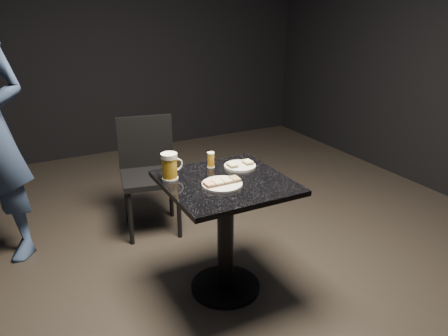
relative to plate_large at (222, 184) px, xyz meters
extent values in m
plane|color=black|center=(0.05, 0.06, -0.76)|extent=(6.00, 6.00, 0.00)
plane|color=black|center=(0.05, 3.06, 0.74)|extent=(5.00, 0.00, 5.00)
cylinder|color=silver|center=(0.00, 0.00, 0.00)|extent=(0.23, 0.23, 0.01)
cylinder|color=white|center=(0.23, 0.20, 0.00)|extent=(0.20, 0.20, 0.01)
cylinder|color=black|center=(0.05, 0.06, -0.74)|extent=(0.44, 0.44, 0.03)
cylinder|color=black|center=(0.05, 0.06, -0.38)|extent=(0.10, 0.10, 0.69)
cube|color=black|center=(0.05, 0.06, -0.02)|extent=(0.70, 0.70, 0.03)
cylinder|color=silver|center=(-0.23, 0.22, 0.00)|extent=(0.10, 0.10, 0.01)
cylinder|color=gold|center=(-0.23, 0.22, 0.06)|extent=(0.09, 0.09, 0.12)
cylinder|color=white|center=(-0.23, 0.22, 0.14)|extent=(0.10, 0.10, 0.03)
torus|color=silver|center=(-0.18, 0.24, 0.07)|extent=(0.08, 0.01, 0.08)
cylinder|color=silver|center=(0.07, 0.28, 0.00)|extent=(0.05, 0.05, 0.01)
cylinder|color=orange|center=(0.07, 0.28, 0.04)|extent=(0.04, 0.04, 0.08)
cylinder|color=white|center=(0.07, 0.28, 0.09)|extent=(0.05, 0.05, 0.01)
cube|color=black|center=(-0.11, 1.00, -0.31)|extent=(0.51, 0.51, 0.04)
cylinder|color=black|center=(-0.32, 0.86, -0.54)|extent=(0.03, 0.03, 0.43)
cylinder|color=black|center=(0.04, 0.79, -0.54)|extent=(0.03, 0.03, 0.43)
cylinder|color=black|center=(-0.25, 1.22, -0.54)|extent=(0.03, 0.03, 0.43)
cylinder|color=black|center=(0.11, 1.15, -0.54)|extent=(0.03, 0.03, 0.43)
cube|color=black|center=(-0.07, 1.20, -0.09)|extent=(0.43, 0.12, 0.43)
cube|color=#4C3521|center=(-0.08, 0.00, 0.01)|extent=(0.05, 0.07, 0.01)
cube|color=tan|center=(-0.08, 0.00, 0.02)|extent=(0.05, 0.07, 0.01)
cube|color=#4C3521|center=(-0.03, 0.00, 0.01)|extent=(0.05, 0.07, 0.01)
cube|color=#D1D184|center=(-0.03, 0.00, 0.02)|extent=(0.05, 0.07, 0.01)
cube|color=#4C3521|center=(0.03, 0.00, 0.01)|extent=(0.05, 0.07, 0.01)
cube|color=beige|center=(0.03, 0.00, 0.02)|extent=(0.05, 0.07, 0.01)
cube|color=#4C3521|center=(0.08, 0.00, 0.01)|extent=(0.05, 0.07, 0.01)
cube|color=#8C7251|center=(0.08, 0.00, 0.02)|extent=(0.05, 0.07, 0.01)
cube|color=#4C3521|center=(0.18, 0.20, 0.01)|extent=(0.05, 0.07, 0.01)
cube|color=#D1D184|center=(0.18, 0.20, 0.02)|extent=(0.05, 0.07, 0.01)
cube|color=#4C3521|center=(0.29, 0.20, 0.01)|extent=(0.05, 0.07, 0.01)
cube|color=#D1D184|center=(0.29, 0.20, 0.02)|extent=(0.05, 0.07, 0.01)
camera|label=1|loc=(-1.03, -2.00, 0.98)|focal=35.00mm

